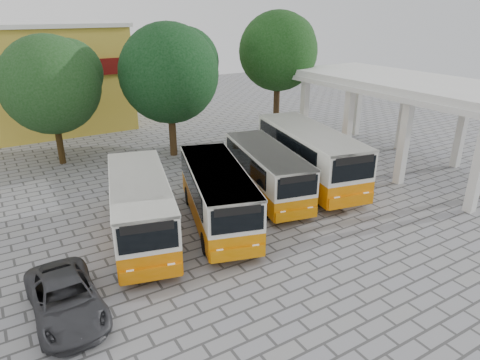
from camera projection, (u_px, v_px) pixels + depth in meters
ground at (313, 230)px, 19.37m from camera, size 90.00×90.00×0.00m
terminal_shelter at (410, 87)px, 25.76m from camera, size 6.80×15.80×5.40m
bus_far_left at (141, 205)px, 18.09m from camera, size 4.16×8.08×2.76m
bus_centre_left at (217, 193)px, 19.35m from camera, size 4.36×8.01×2.72m
bus_centre_right at (267, 169)px, 22.28m from camera, size 3.73×7.65×2.63m
bus_far_right at (309, 153)px, 23.91m from camera, size 4.32×9.07×3.12m
tree_left at (51, 81)px, 25.80m from camera, size 6.26×5.96×8.00m
tree_middle at (170, 70)px, 27.22m from camera, size 6.67×6.35×8.64m
tree_right at (279, 49)px, 31.19m from camera, size 6.03×5.74×9.28m
parked_car at (66, 299)px, 13.79m from camera, size 2.12×4.50×1.24m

